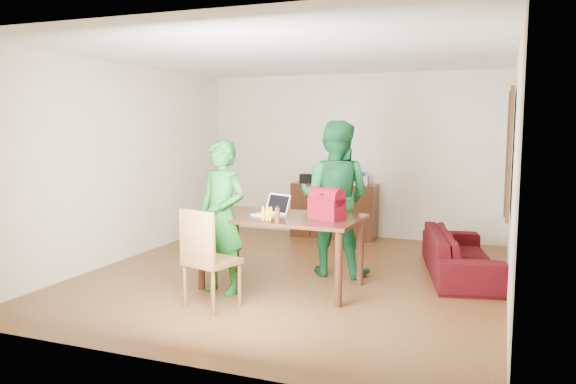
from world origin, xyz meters
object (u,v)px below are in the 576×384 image
at_px(person_far, 335,198).
at_px(laptop, 268,212).
at_px(table, 282,225).
at_px(person_near, 222,217).
at_px(chair, 211,279).
at_px(sofa, 460,254).
at_px(red_bag, 327,207).
at_px(bottle, 277,214).

bearing_deg(person_far, laptop, 60.44).
height_order(table, person_near, person_near).
relative_size(chair, laptop, 2.54).
xyz_separation_m(table, sofa, (1.89, 1.25, -0.45)).
bearing_deg(person_far, person_near, 53.82).
bearing_deg(red_bag, bottle, -121.32).
bearing_deg(red_bag, laptop, -157.27).
distance_m(table, red_bag, 0.61).
height_order(laptop, bottle, laptop).
bearing_deg(sofa, laptop, 110.03).
bearing_deg(sofa, chair, 120.70).
height_order(chair, sofa, chair).
bearing_deg(sofa, person_near, 111.23).
distance_m(person_near, bottle, 0.67).
xyz_separation_m(person_far, red_bag, (0.16, -0.86, 0.01)).
distance_m(chair, red_bag, 1.47).
relative_size(table, sofa, 0.94).
relative_size(chair, person_far, 0.54).
distance_m(laptop, bottle, 0.41).
bearing_deg(laptop, person_far, 81.24).
bearing_deg(red_bag, sofa, 66.01).
height_order(table, bottle, bottle).
relative_size(person_far, red_bag, 5.15).
bearing_deg(bottle, chair, -133.29).
relative_size(person_near, person_far, 0.89).
bearing_deg(bottle, person_far, 76.44).
bearing_deg(red_bag, person_far, 122.59).
distance_m(table, person_near, 0.70).
xyz_separation_m(laptop, red_bag, (0.69, 0.01, 0.09)).
bearing_deg(laptop, bottle, -30.32).
relative_size(person_near, laptop, 4.20).
distance_m(person_far, sofa, 1.71).
bearing_deg(bottle, laptop, 126.90).
height_order(table, sofa, table).
xyz_separation_m(table, person_far, (0.39, 0.81, 0.23)).
relative_size(person_near, red_bag, 4.59).
bearing_deg(chair, person_near, 121.44).
distance_m(person_near, person_far, 1.54).
relative_size(laptop, sofa, 0.21).
height_order(laptop, sofa, laptop).
bearing_deg(laptop, table, 44.38).
bearing_deg(chair, table, 81.94).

